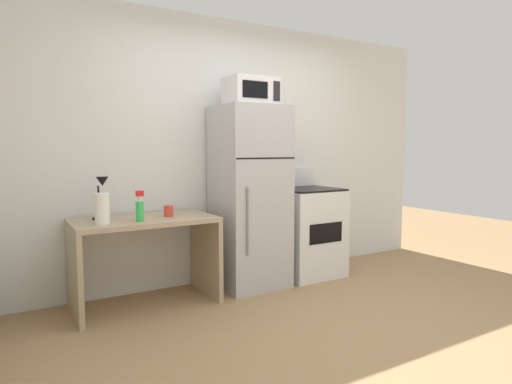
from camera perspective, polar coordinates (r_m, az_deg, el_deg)
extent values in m
plane|color=#9E7A51|center=(3.38, 11.38, -17.62)|extent=(12.00, 12.00, 0.00)
cube|color=silver|center=(4.51, -2.95, 5.28)|extent=(5.00, 0.10, 2.60)
cube|color=tan|center=(3.80, -14.42, -3.60)|extent=(1.17, 0.63, 0.04)
cube|color=tan|center=(3.77, -22.67, -9.79)|extent=(0.04, 0.63, 0.71)
cube|color=tan|center=(4.06, -6.55, -8.25)|extent=(0.04, 0.63, 0.71)
cylinder|color=black|center=(3.82, -19.81, -3.27)|extent=(0.11, 0.11, 0.02)
cylinder|color=black|center=(3.80, -19.88, -1.20)|extent=(0.02, 0.02, 0.26)
cone|color=black|center=(3.77, -19.46, 1.32)|extent=(0.10, 0.10, 0.08)
cylinder|color=#D83F33|center=(3.82, -11.37, -2.46)|extent=(0.08, 0.08, 0.09)
cylinder|color=green|center=(3.61, -14.95, -2.48)|extent=(0.06, 0.06, 0.16)
cylinder|color=white|center=(3.60, -14.99, -0.87)|extent=(0.02, 0.02, 0.04)
cube|color=red|center=(3.59, -14.96, -0.18)|extent=(0.06, 0.03, 0.04)
cylinder|color=white|center=(3.57, -19.50, -2.07)|extent=(0.11, 0.11, 0.24)
cube|color=#B7B7BC|center=(4.20, -0.84, -0.69)|extent=(0.63, 0.61, 1.73)
cube|color=black|center=(3.91, 1.39, 4.44)|extent=(0.61, 0.00, 0.01)
cylinder|color=gray|center=(3.85, -1.06, -3.87)|extent=(0.02, 0.02, 0.61)
cube|color=silver|center=(4.19, -0.72, 12.95)|extent=(0.46, 0.34, 0.26)
cube|color=black|center=(4.01, -0.09, 13.27)|extent=(0.26, 0.01, 0.15)
cube|color=black|center=(4.14, 2.73, 13.04)|extent=(0.07, 0.01, 0.18)
cube|color=white|center=(4.65, 6.73, -5.28)|extent=(0.63, 0.60, 0.90)
cube|color=black|center=(4.58, 6.80, 0.37)|extent=(0.61, 0.58, 0.02)
cube|color=white|center=(4.80, 4.78, 1.83)|extent=(0.63, 0.04, 0.18)
cube|color=black|center=(4.41, 9.14, -5.33)|extent=(0.41, 0.01, 0.20)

